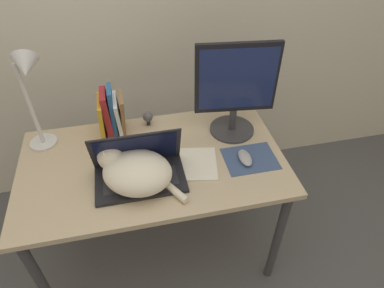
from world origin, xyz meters
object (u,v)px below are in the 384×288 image
at_px(laptop, 139,170).
at_px(external_monitor, 236,89).
at_px(computer_mouse, 245,158).
at_px(notepad, 196,164).
at_px(cat, 134,171).
at_px(webcam, 148,117).
at_px(desk_lamp, 29,85).
at_px(book_row, 111,114).

distance_m(laptop, external_monitor, 0.59).
bearing_deg(computer_mouse, laptop, -179.72).
bearing_deg(notepad, cat, -169.01).
relative_size(laptop, external_monitor, 0.81).
bearing_deg(computer_mouse, webcam, 137.75).
distance_m(laptop, webcam, 0.38).
relative_size(external_monitor, desk_lamp, 0.94).
relative_size(laptop, cat, 1.03).
xyz_separation_m(book_row, desk_lamp, (-0.31, -0.05, 0.24)).
bearing_deg(notepad, external_monitor, 41.49).
xyz_separation_m(computer_mouse, book_row, (-0.59, 0.35, 0.09)).
relative_size(cat, desk_lamp, 0.75).
distance_m(cat, book_row, 0.39).
height_order(desk_lamp, notepad, desk_lamp).
relative_size(external_monitor, webcam, 6.13).
bearing_deg(notepad, desk_lamp, 157.57).
bearing_deg(laptop, computer_mouse, 0.28).
distance_m(cat, notepad, 0.30).
xyz_separation_m(cat, book_row, (-0.08, 0.39, 0.03)).
height_order(external_monitor, book_row, external_monitor).
bearing_deg(external_monitor, book_row, 168.49).
bearing_deg(book_row, computer_mouse, -31.04).
height_order(book_row, desk_lamp, desk_lamp).
xyz_separation_m(cat, webcam, (0.10, 0.40, -0.03)).
bearing_deg(cat, computer_mouse, 3.55).
xyz_separation_m(desk_lamp, notepad, (0.67, -0.28, -0.34)).
bearing_deg(cat, desk_lamp, 139.38).
distance_m(book_row, desk_lamp, 0.39).
xyz_separation_m(external_monitor, computer_mouse, (-0.01, -0.23, -0.23)).
bearing_deg(external_monitor, notepad, -138.51).
bearing_deg(laptop, book_row, 105.11).
distance_m(computer_mouse, book_row, 0.69).
relative_size(laptop, book_row, 1.53).
distance_m(laptop, notepad, 0.27).
bearing_deg(computer_mouse, book_row, 148.96).
relative_size(computer_mouse, desk_lamp, 0.22).
bearing_deg(webcam, desk_lamp, -171.82).
relative_size(cat, webcam, 4.86).
xyz_separation_m(cat, notepad, (0.28, 0.06, -0.07)).
bearing_deg(computer_mouse, external_monitor, 87.86).
relative_size(computer_mouse, notepad, 0.46).
xyz_separation_m(computer_mouse, desk_lamp, (-0.90, 0.30, 0.33)).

